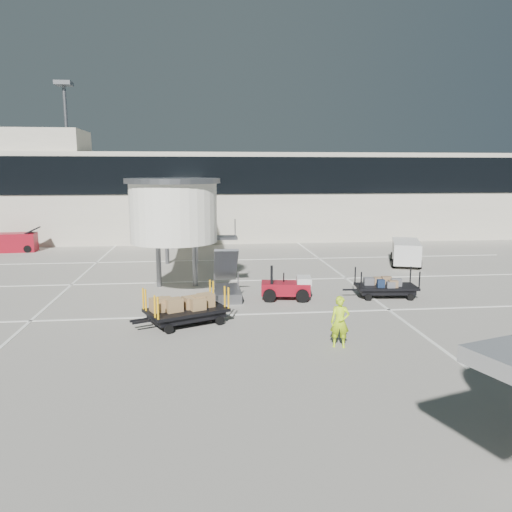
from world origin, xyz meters
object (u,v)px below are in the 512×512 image
Objects in this scene: baggage_tug at (287,287)px; box_cart_far at (186,309)px; suitcase_cart at (386,288)px; ground_worker at (340,322)px; box_cart_near at (187,311)px; minivan at (406,250)px; belt_loader at (11,243)px.

baggage_tug is 6.07m from box_cart_far.
suitcase_cart is 8.11m from ground_worker.
ground_worker is (0.73, -7.09, 0.36)m from baggage_tug.
baggage_tug is at bearing 12.88° from box_cart_near.
suitcase_cart is 9.96m from minivan.
belt_loader reaches higher than ground_worker.
baggage_tug is 5.08m from suitcase_cart.
belt_loader is (-19.36, 17.16, 0.16)m from baggage_tug.
box_cart_far is (-0.06, 0.27, 0.01)m from box_cart_near.
belt_loader reaches higher than minivan.
minivan reaches higher than suitcase_cart.
minivan is (4.72, 8.76, 0.47)m from suitcase_cart.
ground_worker is (5.70, -3.61, 0.35)m from box_cart_far.
ground_worker is at bearing -54.88° from belt_loader.
minivan reaches higher than baggage_tug.
box_cart_far is (-10.04, -3.23, 0.09)m from suitcase_cart.
box_cart_near reaches higher than suitcase_cart.
ground_worker is 31.49m from belt_loader.
suitcase_cart is at bearing 4.99° from baggage_tug.
minivan is (9.06, 15.60, 0.02)m from ground_worker.
ground_worker reaches higher than baggage_tug.
box_cart_far is at bearing -157.12° from suitcase_cart.
baggage_tug is at bearing -177.82° from suitcase_cart.
minivan is 30.41m from belt_loader.
box_cart_far is 2.08× the size of ground_worker.
suitcase_cart is 10.58m from box_cart_near.
suitcase_cart is 0.95× the size of box_cart_far.
belt_loader reaches higher than suitcase_cart.
baggage_tug is at bearing 10.73° from box_cart_far.
belt_loader is at bearing 146.29° from baggage_tug.
baggage_tug is 0.63× the size of belt_loader.
minivan is at bearing 15.25° from box_cart_near.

